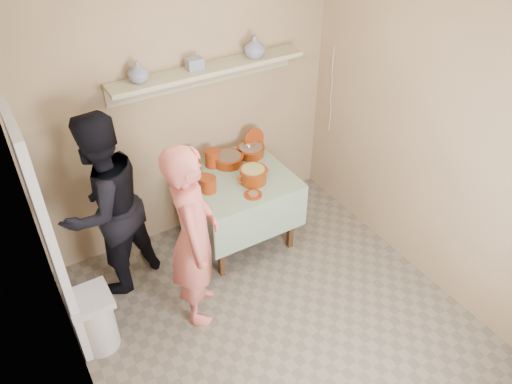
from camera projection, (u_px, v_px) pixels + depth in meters
ground at (287, 336)px, 4.12m from camera, size 3.50×3.50×0.00m
tile_panel at (49, 241)px, 3.58m from camera, size 0.06×0.70×2.00m
plate_stack_a at (193, 161)px, 4.66m from camera, size 0.15×0.15×0.21m
plate_stack_b at (212, 158)px, 4.74m from camera, size 0.14×0.14×0.17m
bowl_stack at (208, 185)px, 4.42m from camera, size 0.14×0.14×0.14m
empty_bowl at (204, 180)px, 4.56m from camera, size 0.16×0.16×0.05m
propped_lid at (254, 139)px, 4.95m from camera, size 0.24×0.08×0.23m
vase_right at (255, 47)px, 4.41m from camera, size 0.19×0.19×0.20m
vase_left at (138, 72)px, 3.99m from camera, size 0.24×0.24×0.18m
ceramic_box at (195, 64)px, 4.22m from camera, size 0.14×0.10×0.10m
person_cook at (194, 237)px, 3.88m from camera, size 0.61×0.71×1.65m
person_helper at (105, 207)px, 4.13m from camera, size 1.02×0.94×1.70m
room_shell at (296, 176)px, 3.16m from camera, size 3.04×3.54×2.62m
serving_table at (236, 186)px, 4.72m from camera, size 0.97×0.97×0.76m
cazuela_meat_a at (228, 159)px, 4.78m from camera, size 0.30×0.30×0.10m
cazuela_meat_b at (251, 150)px, 4.90m from camera, size 0.28×0.28×0.10m
ladle at (249, 146)px, 4.87m from camera, size 0.08×0.26×0.19m
cazuela_rice at (253, 174)px, 4.53m from camera, size 0.33×0.25×0.14m
front_plate at (253, 194)px, 4.40m from camera, size 0.16×0.16×0.03m
wall_shelf at (208, 71)px, 4.34m from camera, size 1.80×0.25×0.21m
trash_bin at (95, 321)px, 3.89m from camera, size 0.32×0.32×0.56m
electrical_cord at (331, 91)px, 5.00m from camera, size 0.01×0.05×0.90m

